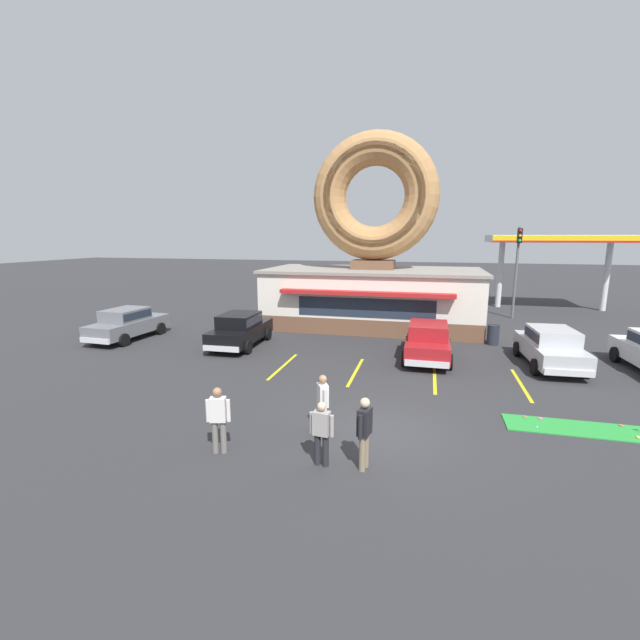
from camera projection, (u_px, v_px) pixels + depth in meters
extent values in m
plane|color=#2D2D30|center=(381.00, 431.00, 11.64)|extent=(160.00, 160.00, 0.00)
cube|color=brown|center=(372.00, 318.00, 25.36)|extent=(12.00, 6.00, 0.90)
cube|color=silver|center=(373.00, 291.00, 25.06)|extent=(12.00, 6.00, 2.30)
cube|color=gray|center=(373.00, 270.00, 24.82)|extent=(12.30, 6.30, 0.16)
cube|color=#B21E1E|center=(365.00, 293.00, 21.86)|extent=(9.00, 0.60, 0.20)
cube|color=#232D3D|center=(365.00, 308.00, 22.28)|extent=(7.20, 0.03, 1.00)
cube|color=brown|center=(373.00, 265.00, 24.75)|extent=(2.40, 1.80, 0.50)
torus|color=#B27F4C|center=(375.00, 197.00, 24.02)|extent=(7.10, 1.90, 7.10)
torus|color=#936038|center=(374.00, 196.00, 23.62)|extent=(6.24, 1.05, 6.24)
cube|color=green|center=(578.00, 428.00, 11.78)|extent=(3.77, 1.11, 0.03)
torus|color=#D8667F|center=(540.00, 418.00, 12.35)|extent=(0.13, 0.13, 0.04)
torus|color=#E5C666|center=(639.00, 437.00, 11.19)|extent=(0.13, 0.13, 0.04)
torus|color=#A5724C|center=(525.00, 417.00, 12.45)|extent=(0.13, 0.13, 0.04)
torus|color=#A5724C|center=(621.00, 425.00, 11.89)|extent=(0.13, 0.13, 0.04)
sphere|color=white|center=(537.00, 427.00, 11.80)|extent=(0.04, 0.04, 0.04)
cube|color=slate|center=(128.00, 326.00, 22.01)|extent=(1.99, 4.49, 0.68)
cube|color=slate|center=(125.00, 315.00, 21.74)|extent=(1.67, 2.18, 0.60)
cube|color=#232D3D|center=(125.00, 314.00, 21.74)|extent=(1.69, 2.10, 0.36)
cube|color=silver|center=(157.00, 323.00, 24.15)|extent=(1.67, 0.19, 0.24)
cube|color=silver|center=(95.00, 341.00, 19.96)|extent=(1.67, 0.19, 0.24)
cylinder|color=black|center=(133.00, 327.00, 23.61)|extent=(0.25, 0.65, 0.64)
cylinder|color=black|center=(160.00, 329.00, 23.10)|extent=(0.25, 0.65, 0.64)
cylinder|color=black|center=(94.00, 337.00, 21.05)|extent=(0.25, 0.65, 0.64)
cylinder|color=black|center=(124.00, 340.00, 20.54)|extent=(0.25, 0.65, 0.64)
cube|color=silver|center=(629.00, 348.00, 18.68)|extent=(1.67, 0.18, 0.24)
cylinder|color=black|center=(615.00, 354.00, 18.03)|extent=(0.25, 0.65, 0.64)
cube|color=black|center=(241.00, 332.00, 20.65)|extent=(1.90, 4.45, 0.68)
cube|color=black|center=(239.00, 320.00, 20.38)|extent=(1.62, 2.15, 0.60)
cube|color=#232D3D|center=(239.00, 319.00, 20.38)|extent=(1.65, 2.06, 0.36)
cube|color=silver|center=(257.00, 328.00, 22.83)|extent=(1.67, 0.15, 0.24)
cube|color=silver|center=(221.00, 349.00, 18.56)|extent=(1.67, 0.15, 0.24)
cylinder|color=black|center=(236.00, 332.00, 22.21)|extent=(0.24, 0.65, 0.64)
cylinder|color=black|center=(268.00, 334.00, 21.83)|extent=(0.24, 0.65, 0.64)
cylinder|color=black|center=(212.00, 345.00, 19.59)|extent=(0.24, 0.65, 0.64)
cylinder|color=black|center=(248.00, 347.00, 19.22)|extent=(0.24, 0.65, 0.64)
cube|color=maroon|center=(428.00, 344.00, 18.41)|extent=(1.79, 4.41, 0.68)
cube|color=maroon|center=(428.00, 330.00, 18.14)|extent=(1.57, 2.11, 0.60)
cube|color=#232D3D|center=(428.00, 330.00, 18.14)|extent=(1.60, 2.03, 0.36)
cube|color=silver|center=(428.00, 338.00, 20.57)|extent=(1.67, 0.11, 0.24)
cube|color=silver|center=(427.00, 364.00, 16.34)|extent=(1.67, 0.11, 0.24)
cylinder|color=black|center=(408.00, 343.00, 19.99)|extent=(0.22, 0.64, 0.64)
cylinder|color=black|center=(447.00, 345.00, 19.56)|extent=(0.22, 0.64, 0.64)
cylinder|color=black|center=(405.00, 359.00, 17.40)|extent=(0.22, 0.64, 0.64)
cylinder|color=black|center=(450.00, 362.00, 16.96)|extent=(0.22, 0.64, 0.64)
cube|color=#B2B5BA|center=(550.00, 350.00, 17.38)|extent=(1.99, 4.49, 0.68)
cube|color=#B2B5BA|center=(553.00, 336.00, 17.11)|extent=(1.67, 2.18, 0.60)
cube|color=#232D3D|center=(553.00, 335.00, 17.10)|extent=(1.69, 2.10, 0.36)
cube|color=silver|center=(533.00, 343.00, 19.57)|extent=(1.67, 0.19, 0.24)
cube|color=silver|center=(569.00, 373.00, 15.28)|extent=(1.67, 0.19, 0.24)
cylinder|color=black|center=(517.00, 349.00, 18.92)|extent=(0.25, 0.65, 0.64)
cylinder|color=black|center=(561.00, 351.00, 18.59)|extent=(0.25, 0.65, 0.64)
cylinder|color=black|center=(535.00, 367.00, 16.30)|extent=(0.25, 0.65, 0.64)
cylinder|color=black|center=(586.00, 370.00, 15.96)|extent=(0.25, 0.65, 0.64)
cylinder|color=slate|center=(223.00, 437.00, 10.43)|extent=(0.15, 0.15, 0.82)
cylinder|color=slate|center=(215.00, 437.00, 10.43)|extent=(0.15, 0.15, 0.82)
cube|color=silver|center=(218.00, 409.00, 10.29)|extent=(0.43, 0.33, 0.60)
cylinder|color=silver|center=(228.00, 411.00, 10.30)|extent=(0.10, 0.10, 0.55)
cylinder|color=silver|center=(208.00, 411.00, 10.30)|extent=(0.10, 0.10, 0.55)
sphere|color=#9E7051|center=(217.00, 392.00, 10.21)|extent=(0.22, 0.22, 0.22)
cylinder|color=#232328|center=(326.00, 451.00, 9.82)|extent=(0.15, 0.15, 0.76)
cylinder|color=#232328|center=(318.00, 449.00, 9.90)|extent=(0.15, 0.15, 0.76)
cube|color=gray|center=(322.00, 423.00, 9.73)|extent=(0.41, 0.29, 0.56)
cylinder|color=gray|center=(332.00, 426.00, 9.65)|extent=(0.10, 0.10, 0.51)
cylinder|color=gray|center=(311.00, 423.00, 9.83)|extent=(0.10, 0.10, 0.51)
sphere|color=beige|center=(322.00, 406.00, 9.65)|extent=(0.20, 0.20, 0.20)
cylinder|color=#7F7056|center=(366.00, 450.00, 9.79)|extent=(0.15, 0.15, 0.84)
cylinder|color=#7F7056|center=(362.00, 453.00, 9.61)|extent=(0.15, 0.15, 0.84)
cube|color=black|center=(365.00, 422.00, 9.56)|extent=(0.32, 0.43, 0.61)
cylinder|color=black|center=(369.00, 419.00, 9.78)|extent=(0.10, 0.10, 0.56)
cylinder|color=black|center=(360.00, 427.00, 9.35)|extent=(0.10, 0.10, 0.56)
sphere|color=beige|center=(365.00, 403.00, 9.48)|extent=(0.22, 0.22, 0.22)
cylinder|color=#7F7056|center=(322.00, 419.00, 11.48)|extent=(0.15, 0.15, 0.82)
cylinder|color=#7F7056|center=(324.00, 422.00, 11.29)|extent=(0.15, 0.15, 0.82)
cube|color=silver|center=(323.00, 395.00, 11.25)|extent=(0.39, 0.45, 0.60)
cylinder|color=silver|center=(320.00, 393.00, 11.49)|extent=(0.10, 0.10, 0.55)
cylinder|color=silver|center=(325.00, 399.00, 11.02)|extent=(0.10, 0.10, 0.55)
sphere|color=#9E7051|center=(323.00, 379.00, 11.17)|extent=(0.22, 0.22, 0.22)
cylinder|color=#232833|center=(493.00, 335.00, 20.88)|extent=(0.56, 0.56, 0.95)
torus|color=black|center=(494.00, 326.00, 20.79)|extent=(0.57, 0.57, 0.05)
cylinder|color=#595B60|center=(516.00, 273.00, 27.16)|extent=(0.16, 0.16, 5.80)
cube|color=black|center=(520.00, 236.00, 26.53)|extent=(0.28, 0.24, 0.90)
sphere|color=red|center=(521.00, 231.00, 26.36)|extent=(0.18, 0.18, 0.18)
sphere|color=orange|center=(520.00, 236.00, 26.42)|extent=(0.18, 0.18, 0.18)
sphere|color=green|center=(520.00, 241.00, 26.48)|extent=(0.18, 0.18, 0.18)
cylinder|color=silver|center=(500.00, 275.00, 31.75)|extent=(0.40, 0.40, 4.80)
cylinder|color=silver|center=(606.00, 277.00, 30.07)|extent=(0.40, 0.40, 4.80)
cube|color=silver|center=(556.00, 239.00, 30.40)|extent=(9.00, 4.40, 0.50)
cube|color=yellow|center=(565.00, 239.00, 28.29)|extent=(9.00, 0.04, 0.44)
cube|color=red|center=(565.00, 241.00, 28.30)|extent=(9.00, 0.04, 0.12)
cube|color=yellow|center=(283.00, 366.00, 17.48)|extent=(0.12, 3.60, 0.01)
cube|color=yellow|center=(356.00, 372.00, 16.76)|extent=(0.12, 3.60, 0.01)
cube|color=yellow|center=(435.00, 378.00, 16.04)|extent=(0.12, 3.60, 0.01)
cube|color=yellow|center=(521.00, 384.00, 15.32)|extent=(0.12, 3.60, 0.01)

